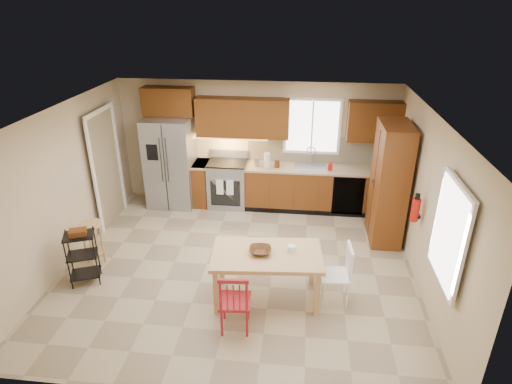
{
  "coord_description": "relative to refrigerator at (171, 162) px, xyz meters",
  "views": [
    {
      "loc": [
        0.92,
        -5.69,
        4.0
      ],
      "look_at": [
        0.23,
        0.4,
        1.15
      ],
      "focal_mm": 30.0,
      "sensor_mm": 36.0,
      "label": 1
    }
  ],
  "objects": [
    {
      "name": "floor",
      "position": [
        1.7,
        -2.12,
        -0.91
      ],
      "size": [
        5.5,
        5.5,
        0.0
      ],
      "primitive_type": "plane",
      "color": "tan",
      "rests_on": "ground"
    },
    {
      "name": "chair_red",
      "position": [
        1.86,
        -3.51,
        -0.46
      ],
      "size": [
        0.45,
        0.45,
        0.89
      ],
      "primitive_type": null,
      "rotation": [
        0.0,
        0.0,
        0.08
      ],
      "color": "maroon",
      "rests_on": "floor"
    },
    {
      "name": "upper_left_block",
      "position": [
        1.45,
        0.2,
        0.92
      ],
      "size": [
        1.8,
        0.35,
        0.75
      ],
      "primitive_type": "cube",
      "color": "#5D2D0F",
      "rests_on": "wall_back"
    },
    {
      "name": "dining_table",
      "position": [
        2.21,
        -2.86,
        -0.54
      ],
      "size": [
        1.58,
        0.97,
        0.74
      ],
      "primitive_type": null,
      "rotation": [
        0.0,
        0.0,
        0.08
      ],
      "color": "tan",
      "rests_on": "floor"
    },
    {
      "name": "range_stove",
      "position": [
        1.15,
        0.06,
        -0.45
      ],
      "size": [
        0.76,
        0.63,
        0.92
      ],
      "primitive_type": "cube",
      "color": "gray",
      "rests_on": "floor"
    },
    {
      "name": "canister_steel",
      "position": [
        1.75,
        0.03,
        0.08
      ],
      "size": [
        0.11,
        0.11,
        0.18
      ],
      "primitive_type": "cylinder",
      "color": "gray",
      "rests_on": "base_cabinet_run"
    },
    {
      "name": "paper_towel",
      "position": [
        1.95,
        0.03,
        0.13
      ],
      "size": [
        0.12,
        0.12,
        0.28
      ],
      "primitive_type": "cylinder",
      "color": "white",
      "rests_on": "base_cabinet_run"
    },
    {
      "name": "pantry",
      "position": [
        4.13,
        -0.93,
        0.14
      ],
      "size": [
        0.5,
        0.95,
        2.1
      ],
      "primitive_type": "cube",
      "color": "brown",
      "rests_on": "floor"
    },
    {
      "name": "undercab_glow",
      "position": [
        1.15,
        0.17,
        0.52
      ],
      "size": [
        1.6,
        0.3,
        0.01
      ],
      "primitive_type": "cube",
      "color": "#FFBF66",
      "rests_on": "wall_back"
    },
    {
      "name": "sink",
      "position": [
        2.8,
        0.08,
        -0.05
      ],
      "size": [
        0.62,
        0.46,
        0.16
      ],
      "primitive_type": "cube",
      "color": "gray",
      "rests_on": "base_cabinet_run"
    },
    {
      "name": "upper_right_block",
      "position": [
        3.95,
        0.2,
        0.92
      ],
      "size": [
        1.0,
        0.35,
        0.75
      ],
      "primitive_type": "cube",
      "color": "#5D2D0F",
      "rests_on": "wall_back"
    },
    {
      "name": "refrigerator",
      "position": [
        0.0,
        0.0,
        0.0
      ],
      "size": [
        0.92,
        0.75,
        1.82
      ],
      "primitive_type": "cube",
      "color": "gray",
      "rests_on": "floor"
    },
    {
      "name": "canister_wood",
      "position": [
        2.15,
        -0.0,
        0.06
      ],
      "size": [
        0.1,
        0.1,
        0.14
      ],
      "primitive_type": "cylinder",
      "color": "#533016",
      "rests_on": "base_cabinet_run"
    },
    {
      "name": "wall_left",
      "position": [
        -1.05,
        -2.12,
        0.34
      ],
      "size": [
        0.02,
        5.0,
        2.5
      ],
      "primitive_type": "cube",
      "color": "#CCB793",
      "rests_on": "ground"
    },
    {
      "name": "ceiling",
      "position": [
        1.7,
        -2.12,
        1.59
      ],
      "size": [
        5.5,
        5.0,
        0.02
      ],
      "primitive_type": "cube",
      "color": "silver",
      "rests_on": "ground"
    },
    {
      "name": "base_cabinet_narrow",
      "position": [
        0.6,
        0.08,
        -0.46
      ],
      "size": [
        0.3,
        0.6,
        0.9
      ],
      "primitive_type": "cube",
      "color": "brown",
      "rests_on": "floor"
    },
    {
      "name": "soap_bottle",
      "position": [
        3.18,
        -0.02,
        0.09
      ],
      "size": [
        0.09,
        0.09,
        0.19
      ],
      "primitive_type": "imported",
      "color": "#B6130C",
      "rests_on": "base_cabinet_run"
    },
    {
      "name": "base_cabinet_run",
      "position": [
        2.99,
        0.08,
        -0.46
      ],
      "size": [
        2.92,
        0.6,
        0.9
      ],
      "primitive_type": "cube",
      "color": "brown",
      "rests_on": "floor"
    },
    {
      "name": "fire_extinguisher",
      "position": [
        4.33,
        -1.98,
        0.19
      ],
      "size": [
        0.12,
        0.12,
        0.36
      ],
      "primitive_type": "cylinder",
      "color": "#B6130C",
      "rests_on": "wall_right"
    },
    {
      "name": "chair_white",
      "position": [
        3.16,
        -2.81,
        -0.46
      ],
      "size": [
        0.45,
        0.45,
        0.89
      ],
      "primitive_type": null,
      "rotation": [
        0.0,
        0.0,
        1.65
      ],
      "color": "white",
      "rests_on": "floor"
    },
    {
      "name": "utility_cart",
      "position": [
        -0.55,
        -2.78,
        -0.48
      ],
      "size": [
        0.52,
        0.47,
        0.85
      ],
      "primitive_type": null,
      "rotation": [
        0.0,
        0.0,
        0.38
      ],
      "color": "black",
      "rests_on": "floor"
    },
    {
      "name": "table_bowl",
      "position": [
        2.11,
        -2.86,
        -0.16
      ],
      "size": [
        0.33,
        0.33,
        0.08
      ],
      "primitive_type": "imported",
      "rotation": [
        0.0,
        0.0,
        0.08
      ],
      "color": "#533016",
      "rests_on": "dining_table"
    },
    {
      "name": "wall_right",
      "position": [
        4.45,
        -2.12,
        0.34
      ],
      "size": [
        0.02,
        5.0,
        2.5
      ],
      "primitive_type": "cube",
      "color": "#CCB793",
      "rests_on": "ground"
    },
    {
      "name": "wall_front",
      "position": [
        1.7,
        -4.62,
        0.34
      ],
      "size": [
        5.5,
        0.02,
        2.5
      ],
      "primitive_type": "cube",
      "color": "#CCB793",
      "rests_on": "ground"
    },
    {
      "name": "table_jar",
      "position": [
        2.54,
        -2.76,
        -0.13
      ],
      "size": [
        0.12,
        0.12,
        0.13
      ],
      "primitive_type": "cylinder",
      "rotation": [
        0.0,
        0.0,
        0.08
      ],
      "color": "white",
      "rests_on": "dining_table"
    },
    {
      "name": "window_back",
      "position": [
        2.8,
        0.35,
        0.74
      ],
      "size": [
        1.12,
        0.04,
        1.12
      ],
      "primitive_type": "cube",
      "color": "white",
      "rests_on": "wall_back"
    },
    {
      "name": "bar_stool",
      "position": [
        -0.63,
        -2.28,
        -0.54
      ],
      "size": [
        0.41,
        0.41,
        0.73
      ],
      "primitive_type": null,
      "rotation": [
        0.0,
        0.0,
        0.18
      ],
      "color": "tan",
      "rests_on": "floor"
    },
    {
      "name": "window_right",
      "position": [
        4.38,
        -3.27,
        0.54
      ],
      "size": [
        0.04,
        1.02,
        1.32
      ],
      "primitive_type": "cube",
      "color": "white",
      "rests_on": "wall_right"
    },
    {
      "name": "wall_back",
      "position": [
        1.7,
        0.38,
        0.34
      ],
      "size": [
        5.5,
        0.02,
        2.5
      ],
      "primitive_type": "cube",
      "color": "#CCB793",
      "rests_on": "ground"
    },
    {
      "name": "upper_over_fridge",
      "position": [
        0.0,
        0.2,
        1.19
      ],
      "size": [
        1.0,
        0.35,
        0.55
      ],
      "primitive_type": "cube",
      "color": "#5D2D0F",
      "rests_on": "wall_back"
    },
    {
      "name": "doorway",
      "position": [
        -0.97,
        -0.82,
        0.14
      ],
      "size": [
        0.04,
        0.95,
        2.1
      ],
      "primitive_type": "cube",
      "color": "#8C7A59",
      "rests_on": "wall_left"
    },
    {
      "name": "backsplash",
      "position": [
        2.99,
        0.36,
        0.27
      ],
      "size": [
        2.92,
        0.03,
        0.55
      ],
      "primitive_type": "cube",
      "color": "beige",
      "rests_on": "wall_back"
    },
    {
      "name": "dishwasher",
      "position": [
        3.55,
        -0.22,
        -0.46
      ],
      "size": [
        0.6,
        0.02,
        0.78
      ],
      "primitive_type": "cube",
      "color": "black",
      "rests_on": "floor"
    }
  ]
}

